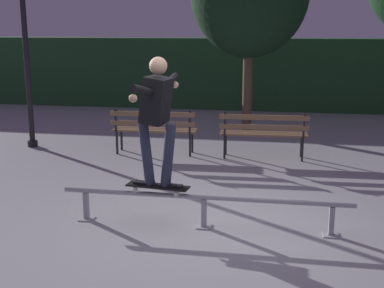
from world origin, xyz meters
TOP-DOWN VIEW (x-y plane):
  - ground_plane at (0.00, 0.00)m, footprint 90.00×90.00m
  - hedge_backdrop at (0.00, 9.40)m, footprint 24.00×1.20m
  - grind_rail at (-0.00, 0.04)m, footprint 3.55×0.18m
  - skateboard at (-0.57, 0.04)m, footprint 0.80×0.31m
  - skateboarder at (-0.57, 0.04)m, footprint 0.63×1.40m
  - park_bench_leftmost at (-1.47, 3.45)m, footprint 1.61×0.47m
  - park_bench_left_center at (0.59, 3.45)m, footprint 1.61×0.47m
  - lamp_post_left at (-4.06, 3.65)m, footprint 0.32×0.32m

SIDE VIEW (x-z plane):
  - ground_plane at x=0.00m, z-range 0.00..0.00m
  - grind_rail at x=0.00m, z-range 0.11..0.52m
  - skateboard at x=-0.57m, z-range 0.44..0.53m
  - park_bench_leftmost at x=-1.47m, z-range 0.10..0.98m
  - park_bench_left_center at x=0.59m, z-range 0.10..0.98m
  - hedge_backdrop at x=0.00m, z-range 0.00..2.04m
  - skateboarder at x=-0.57m, z-range 0.64..2.20m
  - lamp_post_left at x=-4.06m, z-range 0.53..4.43m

